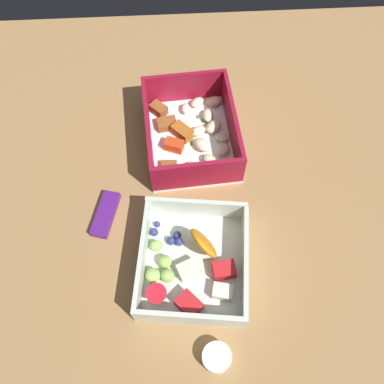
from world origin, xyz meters
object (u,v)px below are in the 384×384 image
fruit_bowl (192,264)px  paper_cup_liner (217,357)px  pasta_container (191,133)px  candy_bar (106,214)px

fruit_bowl → paper_cup_liner: bearing=-168.5°
pasta_container → candy_bar: 18.16cm
fruit_bowl → pasta_container: bearing=-3.0°
pasta_container → paper_cup_liner: size_ratio=5.04×
fruit_bowl → candy_bar: (8.42, 11.89, -1.01)cm
pasta_container → fruit_bowl: pasta_container is taller
paper_cup_liner → candy_bar: bearing=35.4°
pasta_container → fruit_bowl: 21.09cm
pasta_container → fruit_bowl: size_ratio=1.05×
fruit_bowl → paper_cup_liner: (-11.65, -2.37, -0.72)cm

